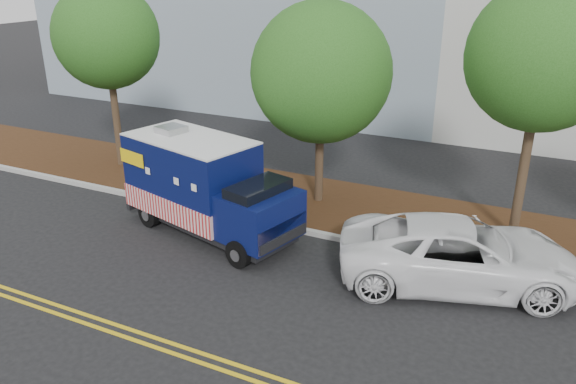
% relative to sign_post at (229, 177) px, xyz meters
% --- Properties ---
extents(ground, '(120.00, 120.00, 0.00)m').
position_rel_sign_post_xyz_m(ground, '(2.07, -1.73, -1.20)').
color(ground, black).
rests_on(ground, ground).
extents(curb, '(120.00, 0.18, 0.15)m').
position_rel_sign_post_xyz_m(curb, '(2.07, -0.33, -1.12)').
color(curb, '#9E9E99').
rests_on(curb, ground).
extents(mulch_strip, '(120.00, 4.00, 0.15)m').
position_rel_sign_post_xyz_m(mulch_strip, '(2.07, 1.77, -1.12)').
color(mulch_strip, '#331D0E').
rests_on(mulch_strip, ground).
extents(centerline_near, '(120.00, 0.10, 0.01)m').
position_rel_sign_post_xyz_m(centerline_near, '(2.07, -6.18, -1.19)').
color(centerline_near, gold).
rests_on(centerline_near, ground).
extents(centerline_far, '(120.00, 0.10, 0.01)m').
position_rel_sign_post_xyz_m(centerline_far, '(2.07, -6.43, -1.19)').
color(centerline_far, gold).
rests_on(centerline_far, ground).
extents(tree_a, '(3.71, 3.71, 6.76)m').
position_rel_sign_post_xyz_m(tree_a, '(-5.96, 1.82, 3.69)').
color(tree_a, '#38281C').
rests_on(tree_a, ground).
extents(tree_b, '(4.23, 4.23, 6.37)m').
position_rel_sign_post_xyz_m(tree_b, '(2.22, 1.83, 3.05)').
color(tree_b, '#38281C').
rests_on(tree_b, ground).
extents(tree_c, '(3.80, 3.80, 7.03)m').
position_rel_sign_post_xyz_m(tree_c, '(8.17, 1.80, 3.91)').
color(tree_c, '#38281C').
rests_on(tree_c, ground).
extents(sign_post, '(0.06, 0.06, 2.40)m').
position_rel_sign_post_xyz_m(sign_post, '(0.00, 0.00, 0.00)').
color(sign_post, '#473828').
rests_on(sign_post, ground).
extents(food_truck, '(5.84, 3.34, 2.91)m').
position_rel_sign_post_xyz_m(food_truck, '(-0.00, -1.37, 0.12)').
color(food_truck, black).
rests_on(food_truck, ground).
extents(white_car, '(6.30, 4.25, 1.60)m').
position_rel_sign_post_xyz_m(white_car, '(7.17, -1.17, -0.40)').
color(white_car, white).
rests_on(white_car, ground).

